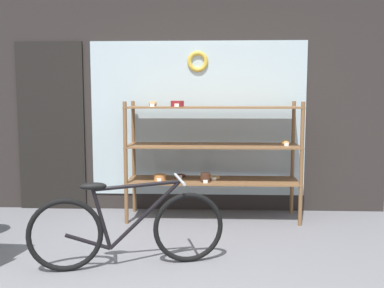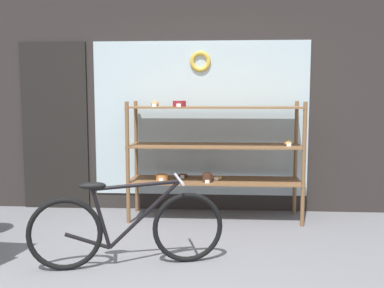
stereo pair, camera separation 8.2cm
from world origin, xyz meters
name	(u,v)px [view 2 (the right image)]	position (x,y,z in m)	size (l,w,h in m)	color
storefront_facade	(181,62)	(-0.04, 2.43, 1.85)	(5.04, 0.13, 3.84)	#2D2826
display_case	(213,148)	(0.36, 2.02, 0.84)	(1.98, 0.55, 1.38)	brown
bicycle	(127,228)	(-0.33, 0.54, 0.33)	(1.60, 0.55, 0.74)	black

